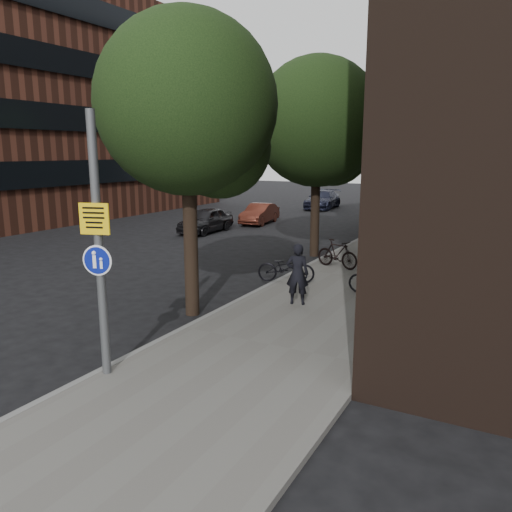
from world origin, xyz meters
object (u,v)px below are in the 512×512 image
Objects in this scene: pedestrian at (297,274)px; parked_bike_facade_near at (378,280)px; parked_car_near at (206,220)px; signpost at (99,246)px.

parked_bike_facade_near is at bearing -148.42° from pedestrian.
pedestrian reaches higher than parked_bike_facade_near.
signpost is at bearing -63.09° from parked_car_near.
signpost is at bearing 59.15° from pedestrian.
pedestrian is (1.39, 5.65, -1.57)m from signpost.
parked_car_near is (-9.52, 9.71, -0.32)m from pedestrian.
signpost is 6.03m from pedestrian.
parked_car_near is (-11.21, 7.80, 0.08)m from parked_bike_facade_near.
pedestrian is 0.44× the size of parked_car_near.
parked_car_near is at bearing 51.07° from parked_bike_facade_near.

